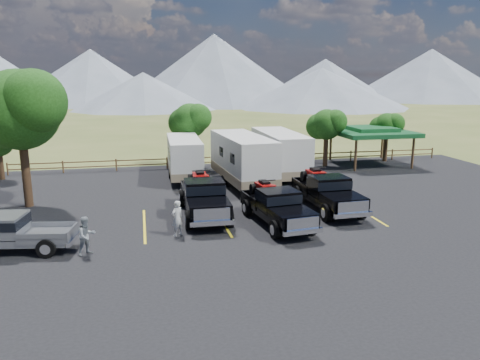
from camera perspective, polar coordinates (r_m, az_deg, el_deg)
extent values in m
plane|color=#4B5B26|center=(21.39, 5.00, -7.87)|extent=(320.00, 320.00, 0.00)
cube|color=black|center=(24.10, 2.93, -5.38)|extent=(44.00, 34.00, 0.04)
cube|color=yellow|center=(24.30, -11.57, -5.42)|extent=(0.12, 5.50, 0.01)
cube|color=yellow|center=(24.61, -2.20, -4.93)|extent=(0.12, 5.50, 0.01)
cube|color=yellow|center=(25.56, 6.70, -4.33)|extent=(0.12, 5.50, 0.01)
cube|color=yellow|center=(27.07, 14.77, -3.70)|extent=(0.12, 5.50, 0.01)
cylinder|color=#312113|center=(29.35, -24.67, 1.22)|extent=(0.48, 0.48, 4.48)
sphere|color=#194010|center=(28.94, -25.29, 7.75)|extent=(4.48, 4.48, 4.48)
sphere|color=#194010|center=(27.92, -23.81, 8.74)|extent=(3.52, 3.52, 3.52)
sphere|color=#194010|center=(29.86, -26.61, 7.12)|extent=(3.84, 3.84, 3.84)
cylinder|color=#312113|center=(39.57, 10.39, 3.65)|extent=(0.39, 0.39, 2.80)
sphere|color=#194010|center=(39.30, 10.51, 6.67)|extent=(2.52, 2.52, 2.52)
sphere|color=#194010|center=(39.07, 11.52, 6.99)|extent=(1.98, 1.98, 1.98)
sphere|color=#194010|center=(39.49, 9.60, 6.47)|extent=(2.16, 2.16, 2.16)
cylinder|color=#312113|center=(43.08, 17.30, 3.82)|extent=(0.38, 0.38, 2.52)
sphere|color=#194010|center=(42.84, 17.47, 6.32)|extent=(2.24, 2.24, 2.24)
sphere|color=#194010|center=(42.71, 18.32, 6.56)|extent=(1.76, 1.76, 1.76)
sphere|color=#194010|center=(42.95, 16.70, 6.17)|extent=(1.92, 1.92, 1.92)
cylinder|color=#312113|center=(38.79, -6.01, 3.82)|extent=(0.41, 0.41, 3.08)
sphere|color=#194010|center=(38.50, -6.09, 7.21)|extent=(2.80, 2.80, 2.80)
sphere|color=#194010|center=(38.04, -5.12, 7.62)|extent=(2.20, 2.20, 2.20)
sphere|color=#194010|center=(38.90, -6.98, 6.95)|extent=(2.40, 2.40, 2.40)
cylinder|color=#312113|center=(38.03, -27.12, 1.66)|extent=(0.36, 0.36, 2.24)
sphere|color=#194010|center=(37.28, -26.90, 4.46)|extent=(1.65, 1.65, 1.65)
cylinder|color=brown|center=(39.57, -26.49, 1.18)|extent=(0.12, 0.12, 1.00)
cylinder|color=brown|center=(38.74, -20.76, 1.48)|extent=(0.12, 0.12, 1.00)
cylinder|color=brown|center=(38.32, -14.85, 1.77)|extent=(0.12, 0.12, 1.00)
cylinder|color=brown|center=(38.32, -8.87, 2.04)|extent=(0.12, 0.12, 1.00)
cylinder|color=brown|center=(38.73, -2.95, 2.29)|extent=(0.12, 0.12, 1.00)
cylinder|color=brown|center=(39.54, 2.79, 2.51)|extent=(0.12, 0.12, 1.00)
cylinder|color=brown|center=(40.73, 8.24, 2.70)|extent=(0.12, 0.12, 1.00)
cylinder|color=brown|center=(42.27, 13.35, 2.85)|extent=(0.12, 0.12, 1.00)
cylinder|color=brown|center=(44.11, 18.06, 2.97)|extent=(0.12, 0.12, 1.00)
cylinder|color=brown|center=(46.23, 22.37, 3.06)|extent=(0.12, 0.12, 1.00)
cube|color=brown|center=(39.09, -0.05, 2.34)|extent=(36.00, 0.06, 0.08)
cube|color=brown|center=(39.02, -0.05, 2.91)|extent=(36.00, 0.06, 0.08)
cylinder|color=brown|center=(37.94, 13.91, 2.94)|extent=(0.20, 0.20, 2.60)
cylinder|color=brown|center=(42.43, 10.99, 4.09)|extent=(0.20, 0.20, 2.60)
cylinder|color=brown|center=(40.36, 20.33, 3.09)|extent=(0.20, 0.20, 2.60)
cylinder|color=brown|center=(44.61, 16.94, 4.19)|extent=(0.20, 0.20, 2.60)
cube|color=#19582B|center=(41.06, 15.67, 5.61)|extent=(6.20, 6.20, 0.35)
cube|color=#19582B|center=(41.03, 15.69, 6.03)|extent=(3.50, 3.50, 0.35)
cone|color=slate|center=(131.67, -17.63, 11.94)|extent=(44.00, 44.00, 14.00)
cone|color=slate|center=(128.68, -3.15, 13.38)|extent=(52.00, 52.00, 18.00)
cone|color=slate|center=(143.64, 10.30, 11.94)|extent=(40.00, 40.00, 12.00)
cone|color=slate|center=(155.11, 22.16, 11.82)|extent=(50.00, 50.00, 15.00)
cone|color=slate|center=(106.18, -11.66, 10.59)|extent=(32.00, 32.00, 8.00)
cone|color=slate|center=(110.99, 9.86, 11.00)|extent=(40.00, 40.00, 9.00)
cube|color=black|center=(25.25, -4.39, -2.89)|extent=(2.11, 6.21, 0.39)
cube|color=black|center=(23.16, -3.81, -3.30)|extent=(2.12, 1.99, 0.54)
cube|color=black|center=(24.93, -4.39, -1.24)|extent=(2.07, 1.73, 1.08)
cube|color=black|center=(24.89, -4.39, -0.88)|extent=(2.11, 1.79, 0.49)
cube|color=black|center=(27.05, -4.88, -1.19)|extent=(2.13, 2.64, 0.60)
cube|color=silver|center=(22.12, -3.45, -4.21)|extent=(1.73, 0.12, 0.60)
cube|color=silver|center=(22.18, -3.42, -5.28)|extent=(2.13, 0.24, 0.24)
cube|color=silver|center=(28.39, -5.14, -1.28)|extent=(2.13, 0.21, 0.24)
cylinder|color=black|center=(23.17, -6.28, -4.88)|extent=(0.34, 0.98, 0.97)
cylinder|color=black|center=(23.41, -1.29, -4.62)|extent=(0.34, 0.98, 0.97)
cylinder|color=black|center=(27.28, -7.03, -2.19)|extent=(0.34, 0.98, 0.97)
cylinder|color=black|center=(27.48, -2.79, -2.00)|extent=(0.34, 0.98, 0.97)
cube|color=#880807|center=(26.88, -4.91, 0.32)|extent=(0.78, 1.42, 0.38)
cube|color=black|center=(26.83, -4.92, 0.89)|extent=(0.45, 0.82, 0.19)
cube|color=#880807|center=(26.28, -4.77, 0.28)|extent=(0.87, 0.40, 0.24)
cylinder|color=black|center=(26.31, -4.81, 1.14)|extent=(0.98, 0.08, 0.06)
cylinder|color=black|center=(26.31, -5.81, -0.45)|extent=(0.29, 0.61, 0.61)
cylinder|color=black|center=(26.41, -3.71, -0.37)|extent=(0.29, 0.61, 0.61)
cylinder|color=black|center=(27.47, -6.04, 0.10)|extent=(0.29, 0.61, 0.61)
cylinder|color=black|center=(27.56, -4.02, 0.19)|extent=(0.29, 0.61, 0.61)
cube|color=black|center=(23.85, 4.54, -3.98)|extent=(2.48, 5.81, 0.36)
cube|color=black|center=(22.09, 6.51, -4.40)|extent=(2.10, 1.99, 0.49)
cube|color=black|center=(23.55, 4.69, -2.40)|extent=(2.03, 1.75, 0.99)
cube|color=black|center=(23.51, 4.69, -2.05)|extent=(2.08, 1.82, 0.44)
cube|color=black|center=(25.36, 2.96, -2.31)|extent=(2.17, 2.58, 0.54)
cube|color=silver|center=(21.25, 7.67, -5.28)|extent=(1.58, 0.27, 0.54)
cube|color=silver|center=(21.32, 7.71, -6.29)|extent=(1.94, 0.41, 0.22)
cube|color=silver|center=(26.51, 2.00, -2.37)|extent=(1.94, 0.39, 0.22)
cylinder|color=black|center=(21.84, 4.32, -6.06)|extent=(0.40, 0.92, 0.89)
cylinder|color=black|center=(22.61, 8.68, -5.51)|extent=(0.40, 0.92, 0.89)
cylinder|color=black|center=(25.32, 0.84, -3.37)|extent=(0.40, 0.92, 0.89)
cylinder|color=black|center=(25.98, 4.71, -2.99)|extent=(0.40, 0.92, 0.89)
cube|color=#880807|center=(25.19, 2.98, -0.84)|extent=(0.84, 1.36, 0.35)
cube|color=black|center=(25.13, 2.98, -0.29)|extent=(0.48, 0.78, 0.18)
cube|color=#880807|center=(24.68, 3.45, -0.90)|extent=(0.83, 0.44, 0.22)
cylinder|color=black|center=(24.69, 3.37, -0.07)|extent=(0.89, 0.17, 0.06)
cylinder|color=black|center=(24.59, 2.48, -1.65)|extent=(0.32, 0.58, 0.55)
cylinder|color=black|center=(24.92, 4.39, -1.48)|extent=(0.32, 0.58, 0.55)
cylinder|color=black|center=(25.57, 1.60, -1.08)|extent=(0.32, 0.58, 0.55)
cylinder|color=black|center=(25.89, 3.44, -0.92)|extent=(0.32, 0.58, 0.55)
cube|color=black|center=(26.84, 10.61, -2.18)|extent=(2.11, 6.03, 0.38)
cube|color=black|center=(24.99, 12.53, -2.46)|extent=(2.07, 1.95, 0.52)
cube|color=black|center=(26.55, 10.78, -0.67)|extent=(2.02, 1.70, 1.05)
cube|color=black|center=(26.51, 10.80, -0.34)|extent=(2.06, 1.76, 0.47)
cube|color=black|center=(28.45, 9.08, -0.67)|extent=(2.09, 2.58, 0.58)
cube|color=silver|center=(24.08, 13.64, -3.22)|extent=(1.68, 0.14, 0.58)
cube|color=silver|center=(24.14, 13.65, -4.17)|extent=(2.06, 0.25, 0.23)
cube|color=silver|center=(29.66, 8.12, -0.79)|extent=(2.06, 0.23, 0.23)
cylinder|color=black|center=(24.68, 10.47, -3.95)|extent=(0.34, 0.95, 0.94)
cylinder|color=black|center=(25.53, 14.52, -3.59)|extent=(0.34, 0.95, 0.94)
cylinder|color=black|center=(28.37, 7.06, -1.64)|extent=(0.34, 0.95, 0.94)
cylinder|color=black|center=(29.12, 10.69, -1.39)|extent=(0.34, 0.95, 0.94)
cube|color=#880807|center=(28.29, 9.13, 0.72)|extent=(0.78, 1.39, 0.37)
cube|color=black|center=(28.24, 9.15, 1.24)|extent=(0.44, 0.80, 0.19)
cube|color=#880807|center=(27.75, 9.59, 0.69)|extent=(0.85, 0.39, 0.23)
cylinder|color=black|center=(27.78, 9.54, 1.48)|extent=(0.95, 0.09, 0.06)
cylinder|color=black|center=(27.64, 8.67, 0.01)|extent=(0.29, 0.60, 0.59)
cylinder|color=black|center=(28.01, 10.46, 0.11)|extent=(0.29, 0.60, 0.59)
cylinder|color=black|center=(28.68, 7.80, 0.50)|extent=(0.29, 0.60, 0.59)
cylinder|color=black|center=(29.04, 9.54, 0.59)|extent=(0.29, 0.60, 0.59)
cube|color=white|center=(34.26, -6.82, 3.03)|extent=(2.38, 6.94, 2.48)
cube|color=gray|center=(34.44, -6.77, 1.45)|extent=(2.40, 6.98, 0.55)
cube|color=black|center=(32.48, -8.59, 2.89)|extent=(0.04, 0.83, 0.55)
cube|color=black|center=(32.62, -4.67, 3.03)|extent=(0.04, 0.83, 0.55)
cylinder|color=black|center=(34.75, -8.49, 0.73)|extent=(0.25, 0.65, 0.64)
cylinder|color=black|center=(34.88, -5.09, 0.86)|extent=(0.25, 0.65, 0.64)
cube|color=black|center=(30.34, -6.21, -0.70)|extent=(0.15, 1.66, 0.09)
cube|color=white|center=(31.73, 0.31, 2.85)|extent=(3.20, 8.16, 2.87)
cube|color=gray|center=(31.94, 0.31, 0.88)|extent=(3.23, 8.21, 0.64)
cube|color=black|center=(29.44, -0.96, 2.64)|extent=(0.10, 0.96, 0.64)
cube|color=black|center=(30.23, 3.76, 2.88)|extent=(0.10, 0.96, 0.64)
cylinder|color=black|center=(32.03, -1.92, -0.07)|extent=(0.33, 0.76, 0.74)
cylinder|color=black|center=(32.71, 2.15, 0.20)|extent=(0.33, 0.76, 0.74)
cube|color=black|center=(27.46, 3.33, -1.92)|extent=(0.29, 1.92, 0.11)
cube|color=white|center=(34.58, 4.87, 3.52)|extent=(2.48, 7.74, 2.79)
cube|color=gray|center=(34.77, 4.83, 1.76)|extent=(2.51, 7.78, 0.62)
cube|color=black|center=(32.35, 3.74, 3.41)|extent=(0.02, 0.93, 0.62)
cube|color=black|center=(33.11, 7.92, 3.53)|extent=(0.02, 0.93, 0.62)
cylinder|color=black|center=(34.85, 2.84, 0.95)|extent=(0.26, 0.72, 0.72)
cylinder|color=black|center=(35.50, 6.47, 1.11)|extent=(0.26, 0.72, 0.72)
cube|color=black|center=(30.39, 7.41, -0.60)|extent=(0.12, 1.86, 0.10)
cube|color=gray|center=(22.56, -26.11, -6.46)|extent=(5.22, 2.39, 0.32)
cube|color=gray|center=(22.41, -26.52, -4.91)|extent=(1.62, 1.85, 0.88)
cube|color=black|center=(22.38, -26.56, -4.59)|extent=(1.68, 1.90, 0.40)
cube|color=gray|center=(21.91, -22.34, -5.98)|extent=(2.36, 2.00, 0.49)
cube|color=silver|center=(21.67, -19.61, -6.78)|extent=(0.41, 1.73, 0.19)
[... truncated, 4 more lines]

